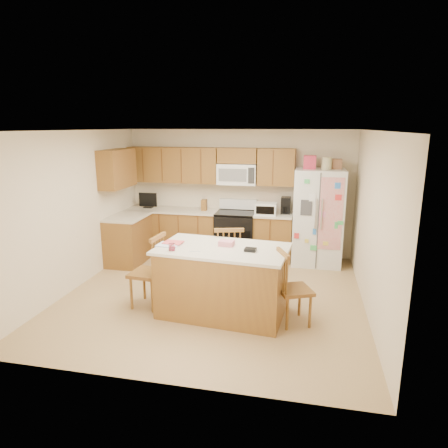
% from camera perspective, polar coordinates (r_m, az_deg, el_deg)
% --- Properties ---
extents(ground, '(4.50, 4.50, 0.00)m').
position_cam_1_polar(ground, '(6.31, -1.54, -10.10)').
color(ground, '#9E7951').
rests_on(ground, ground).
extents(room_shell, '(4.60, 4.60, 2.52)m').
position_cam_1_polar(room_shell, '(5.88, -1.63, 2.84)').
color(room_shell, beige).
rests_on(room_shell, ground).
extents(cabinetry, '(3.36, 1.56, 2.15)m').
position_cam_1_polar(cabinetry, '(7.94, -5.46, 1.79)').
color(cabinetry, olive).
rests_on(cabinetry, ground).
extents(stove, '(0.76, 0.65, 1.13)m').
position_cam_1_polar(stove, '(7.95, 1.70, -1.41)').
color(stove, black).
rests_on(stove, ground).
extents(refrigerator, '(0.90, 0.79, 2.04)m').
position_cam_1_polar(refrigerator, '(7.66, 13.28, 1.09)').
color(refrigerator, white).
rests_on(refrigerator, ground).
extents(island, '(1.84, 1.18, 1.05)m').
position_cam_1_polar(island, '(5.57, -0.22, -8.06)').
color(island, olive).
rests_on(island, ground).
extents(windsor_chair_left, '(0.49, 0.51, 1.08)m').
position_cam_1_polar(windsor_chair_left, '(5.88, -10.66, -6.84)').
color(windsor_chair_left, olive).
rests_on(windsor_chair_left, ground).
extents(windsor_chair_back, '(0.57, 0.55, 1.09)m').
position_cam_1_polar(windsor_chair_back, '(6.23, 0.62, -5.36)').
color(windsor_chair_back, olive).
rests_on(windsor_chair_back, ground).
extents(windsor_chair_right, '(0.56, 0.57, 1.01)m').
position_cam_1_polar(windsor_chair_right, '(5.38, 9.76, -9.18)').
color(windsor_chair_right, olive).
rests_on(windsor_chair_right, ground).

